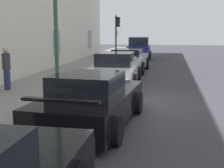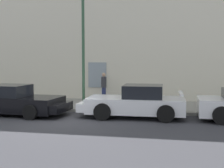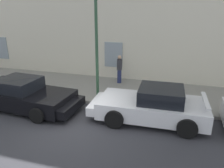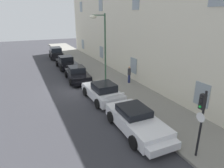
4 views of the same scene
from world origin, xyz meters
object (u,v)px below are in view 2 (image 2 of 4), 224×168
(sportscar_white_middle, at_px, (133,103))
(street_lamp, at_px, (81,20))
(pedestrian_admiring, at_px, (104,86))
(sportscar_yellow_flank, at_px, (18,102))

(sportscar_white_middle, height_order, street_lamp, street_lamp)
(sportscar_white_middle, bearing_deg, pedestrian_admiring, 120.11)
(sportscar_yellow_flank, distance_m, pedestrian_admiring, 5.22)
(street_lamp, xyz_separation_m, pedestrian_admiring, (0.54, 2.62, -3.45))
(street_lamp, bearing_deg, sportscar_white_middle, -22.33)
(sportscar_yellow_flank, bearing_deg, pedestrian_admiring, 53.06)
(sportscar_yellow_flank, height_order, sportscar_white_middle, sportscar_white_middle)
(sportscar_white_middle, xyz_separation_m, street_lamp, (-2.71, 1.11, 3.80))
(pedestrian_admiring, bearing_deg, sportscar_yellow_flank, -126.94)
(sportscar_yellow_flank, xyz_separation_m, street_lamp, (2.58, 1.53, 3.84))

